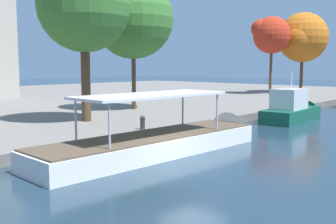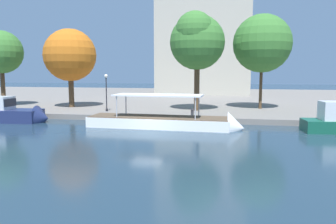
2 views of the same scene
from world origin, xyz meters
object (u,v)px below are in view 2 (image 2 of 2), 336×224
Objects in this scene: motor_yacht_1 at (3,114)px; tree_5 at (196,40)px; lamp_post at (106,88)px; tree_4 at (69,54)px; mooring_bollard_1 at (192,112)px; tree_2 at (260,44)px; tour_boat_2 at (169,124)px; tree_1 at (0,53)px.

motor_yacht_1 is 21.95m from tree_5.
lamp_post is 8.08m from tree_4.
mooring_bollard_1 is at bearing 5.51° from motor_yacht_1.
tree_5 is at bearing 92.85° from mooring_bollard_1.
mooring_bollard_1 is at bearing -129.07° from tree_2.
motor_yacht_1 is at bearing -155.35° from tree_2.
tree_1 is (-23.82, 9.13, 7.16)m from tour_boat_2.
lamp_post reaches higher than motor_yacht_1.
tree_4 is at bearing 151.12° from lamp_post.
lamp_post is 0.38× the size of tree_5.
tree_1 is (-25.51, 5.56, 6.48)m from mooring_bollard_1.
tour_boat_2 is 1.25× the size of tree_2.
tree_5 is (-0.27, 5.40, 7.59)m from mooring_bollard_1.
motor_yacht_1 is 17.21m from tour_boat_2.
tour_boat_2 is at bearing -36.96° from lamp_post.
tour_boat_2 is at bearing -98.98° from tree_5.
tree_5 is (18.62, 8.57, 7.85)m from motor_yacht_1.
tree_2 is (17.25, 5.98, 5.09)m from lamp_post.
tour_boat_2 is 1.44× the size of tree_4.
tour_boat_2 is 10.95m from lamp_post.
tree_5 is (9.87, 2.61, 5.41)m from lamp_post.
motor_yacht_1 is 19.15m from mooring_bollard_1.
tree_2 is at bearing 19.11° from lamp_post.
motor_yacht_1 is 1.00× the size of tree_1.
tree_2 is 1.15× the size of tree_4.
tree_5 is at bearing 20.70° from motor_yacht_1.
tree_1 is at bearing 169.78° from lamp_post.
tour_boat_2 reaches higher than mooring_bollard_1.
tree_4 is (-23.35, -2.61, -1.00)m from tree_2.
mooring_bollard_1 is 9.32m from tree_5.
mooring_bollard_1 is 0.20× the size of lamp_post.
tree_5 is at bearing -2.71° from tree_4.
mooring_bollard_1 is 13.43m from tree_2.
lamp_post is at bearing -10.22° from tree_1.
lamp_post reaches higher than tour_boat_2.
tree_4 is (-14.55, 9.72, 6.95)m from tour_boat_2.
tree_5 reaches higher than mooring_bollard_1.
mooring_bollard_1 is (18.89, 3.17, 0.26)m from motor_yacht_1.
motor_yacht_1 is 0.99× the size of tree_4.
tree_4 is at bearing 3.65° from tree_1.
lamp_post is 11.55m from tree_5.
tree_2 is at bearing 56.14° from tour_boat_2.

